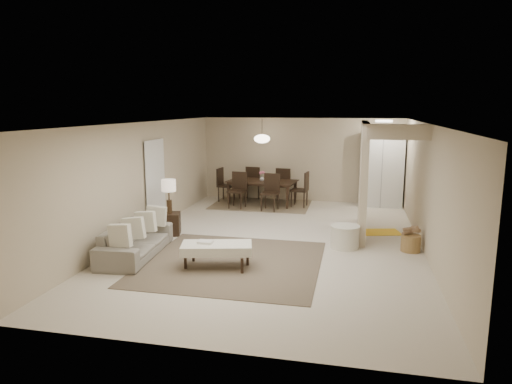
% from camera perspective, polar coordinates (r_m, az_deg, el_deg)
% --- Properties ---
extents(floor, '(9.00, 9.00, 0.00)m').
position_cam_1_polar(floor, '(9.76, 2.35, -6.24)').
color(floor, beige).
rests_on(floor, ground).
extents(ceiling, '(9.00, 9.00, 0.00)m').
position_cam_1_polar(ceiling, '(9.35, 2.47, 8.59)').
color(ceiling, white).
rests_on(ceiling, back_wall).
extents(back_wall, '(6.00, 0.00, 6.00)m').
position_cam_1_polar(back_wall, '(13.89, 5.62, 4.04)').
color(back_wall, '#C4B394').
rests_on(back_wall, floor).
extents(left_wall, '(0.00, 9.00, 9.00)m').
position_cam_1_polar(left_wall, '(10.41, -14.09, 1.57)').
color(left_wall, '#C4B394').
rests_on(left_wall, floor).
extents(right_wall, '(0.00, 9.00, 9.00)m').
position_cam_1_polar(right_wall, '(9.44, 20.64, 0.30)').
color(right_wall, '#C4B394').
rests_on(right_wall, floor).
extents(partition, '(0.15, 2.50, 2.50)m').
position_cam_1_polar(partition, '(10.57, 13.25, 1.74)').
color(partition, '#C4B394').
rests_on(partition, floor).
extents(doorway, '(0.04, 0.90, 2.04)m').
position_cam_1_polar(doorway, '(10.97, -12.51, 0.87)').
color(doorway, black).
rests_on(doorway, floor).
extents(pantry_cabinet, '(1.20, 0.55, 2.10)m').
position_cam_1_polar(pantry_cabinet, '(13.49, 15.40, 2.66)').
color(pantry_cabinet, white).
rests_on(pantry_cabinet, floor).
extents(flush_light, '(0.44, 0.44, 0.05)m').
position_cam_1_polar(flush_light, '(12.43, 15.70, 8.53)').
color(flush_light, white).
rests_on(flush_light, ceiling).
extents(living_rug, '(3.20, 3.20, 0.01)m').
position_cam_1_polar(living_rug, '(8.50, -3.00, -8.79)').
color(living_rug, brown).
rests_on(living_rug, floor).
extents(sofa, '(2.13, 0.98, 0.60)m').
position_cam_1_polar(sofa, '(9.09, -14.81, -5.89)').
color(sofa, gray).
rests_on(sofa, floor).
extents(ottoman_bench, '(1.34, 0.84, 0.44)m').
position_cam_1_polar(ottoman_bench, '(8.17, -4.94, -7.04)').
color(ottoman_bench, beige).
rests_on(ottoman_bench, living_rug).
extents(side_table, '(0.55, 0.55, 0.49)m').
position_cam_1_polar(side_table, '(10.43, -10.70, -3.93)').
color(side_table, black).
rests_on(side_table, floor).
extents(table_lamp, '(0.32, 0.32, 0.76)m').
position_cam_1_polar(table_lamp, '(10.26, -10.86, 0.44)').
color(table_lamp, '#412E1C').
rests_on(table_lamp, side_table).
extents(round_pouf, '(0.59, 0.59, 0.46)m').
position_cam_1_polar(round_pouf, '(9.47, 11.06, -5.52)').
color(round_pouf, beige).
rests_on(round_pouf, floor).
extents(wicker_basket, '(0.40, 0.40, 0.33)m').
position_cam_1_polar(wicker_basket, '(9.60, 18.78, -6.09)').
color(wicker_basket, olive).
rests_on(wicker_basket, floor).
extents(dining_rug, '(2.80, 2.10, 0.01)m').
position_cam_1_polar(dining_rug, '(13.47, 0.74, -1.48)').
color(dining_rug, '#736247').
rests_on(dining_rug, floor).
extents(dining_table, '(2.09, 1.33, 0.69)m').
position_cam_1_polar(dining_table, '(13.40, 0.74, -0.06)').
color(dining_table, black).
rests_on(dining_table, dining_rug).
extents(dining_chairs, '(2.75, 2.12, 1.01)m').
position_cam_1_polar(dining_chairs, '(13.37, 0.74, 0.62)').
color(dining_chairs, black).
rests_on(dining_chairs, dining_rug).
extents(vase, '(0.18, 0.18, 0.14)m').
position_cam_1_polar(vase, '(13.33, 0.74, 1.71)').
color(vase, white).
rests_on(vase, dining_table).
extents(yellow_mat, '(1.05, 0.79, 0.01)m').
position_cam_1_polar(yellow_mat, '(10.84, 15.11, -4.86)').
color(yellow_mat, yellow).
rests_on(yellow_mat, floor).
extents(pendant_light, '(0.46, 0.46, 0.71)m').
position_cam_1_polar(pendant_light, '(13.20, 0.76, 6.67)').
color(pendant_light, '#412E1C').
rests_on(pendant_light, ceiling).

